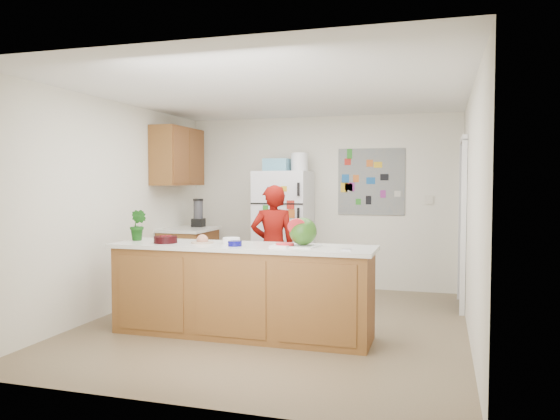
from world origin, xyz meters
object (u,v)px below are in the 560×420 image
(person, at_px, (273,246))
(cherry_bowl, at_px, (166,240))
(watermelon, at_px, (303,231))
(refrigerator, at_px, (284,231))

(person, height_order, cherry_bowl, person)
(cherry_bowl, bearing_deg, person, 61.93)
(person, xyz_separation_m, watermelon, (0.70, -1.26, 0.31))
(refrigerator, height_order, watermelon, refrigerator)
(watermelon, distance_m, cherry_bowl, 1.44)
(person, bearing_deg, refrigerator, -103.34)
(watermelon, relative_size, cherry_bowl, 1.13)
(person, bearing_deg, cherry_bowl, 39.27)
(cherry_bowl, bearing_deg, refrigerator, 77.27)
(person, relative_size, watermelon, 5.59)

